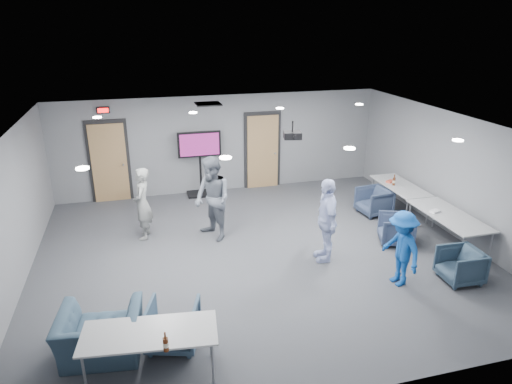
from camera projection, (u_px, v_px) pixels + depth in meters
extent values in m
plane|color=#3A3C41|center=(258.00, 254.00, 9.55)|extent=(9.00, 9.00, 0.00)
plane|color=white|center=(259.00, 127.00, 8.59)|extent=(9.00, 9.00, 0.00)
cube|color=slate|center=(221.00, 144.00, 12.68)|extent=(9.00, 0.02, 2.70)
cube|color=slate|center=(347.00, 309.00, 5.46)|extent=(9.00, 0.02, 2.70)
cube|color=slate|center=(11.00, 217.00, 7.98)|extent=(0.02, 8.00, 2.70)
cube|color=slate|center=(453.00, 175.00, 10.16)|extent=(0.02, 8.00, 2.70)
cube|color=black|center=(109.00, 162.00, 12.02)|extent=(1.06, 0.06, 2.24)
cube|color=#A58350|center=(109.00, 163.00, 12.00)|extent=(0.90, 0.05, 2.10)
cylinder|color=#97999F|center=(123.00, 165.00, 12.06)|extent=(0.04, 0.10, 0.04)
cube|color=black|center=(262.00, 151.00, 13.04)|extent=(1.06, 0.06, 2.24)
cube|color=#A58350|center=(263.00, 152.00, 13.02)|extent=(0.90, 0.05, 2.10)
cylinder|color=#97999F|center=(275.00, 153.00, 13.07)|extent=(0.04, 0.10, 0.04)
cube|color=black|center=(103.00, 110.00, 11.51)|extent=(0.32, 0.06, 0.16)
cube|color=#FF0C0C|center=(103.00, 110.00, 11.48)|extent=(0.26, 0.02, 0.11)
cube|color=black|center=(208.00, 104.00, 11.00)|extent=(0.60, 0.60, 0.03)
cylinder|color=white|center=(82.00, 168.00, 6.24)|extent=(0.18, 0.18, 0.02)
cylinder|color=white|center=(97.00, 117.00, 9.50)|extent=(0.18, 0.18, 0.02)
cylinder|color=white|center=(226.00, 158.00, 6.73)|extent=(0.18, 0.18, 0.02)
cylinder|color=white|center=(193.00, 113.00, 9.98)|extent=(0.18, 0.18, 0.02)
cylinder|color=white|center=(350.00, 148.00, 7.21)|extent=(0.18, 0.18, 0.02)
cylinder|color=white|center=(280.00, 108.00, 10.46)|extent=(0.18, 0.18, 0.02)
cylinder|color=white|center=(458.00, 140.00, 7.70)|extent=(0.18, 0.18, 0.02)
cylinder|color=white|center=(359.00, 104.00, 10.95)|extent=(0.18, 0.18, 0.02)
imported|color=gray|center=(142.00, 204.00, 9.99)|extent=(0.49, 0.65, 1.62)
imported|color=slate|center=(213.00, 199.00, 9.92)|extent=(1.01, 1.12, 1.87)
imported|color=#C6D2FF|center=(326.00, 220.00, 9.06)|extent=(0.58, 1.07, 1.73)
imported|color=#184DA0|center=(401.00, 249.00, 8.24)|extent=(0.63, 0.98, 1.43)
imported|color=#334059|center=(374.00, 201.00, 11.40)|extent=(0.82, 0.80, 0.67)
imported|color=#333E58|center=(396.00, 229.00, 9.91)|extent=(0.91, 0.89, 0.64)
imported|color=#324556|center=(460.00, 265.00, 8.46)|extent=(0.73, 0.71, 0.64)
imported|color=#3D546A|center=(173.00, 325.00, 6.78)|extent=(0.93, 0.94, 0.69)
imported|color=#395063|center=(101.00, 335.00, 6.52)|extent=(1.25, 1.13, 0.74)
cube|color=#A7AAAB|center=(400.00, 186.00, 11.36)|extent=(0.74, 1.77, 0.03)
cylinder|color=#97999F|center=(373.00, 190.00, 12.15)|extent=(0.04, 0.04, 0.70)
cylinder|color=#97999F|center=(406.00, 213.00, 10.69)|extent=(0.04, 0.04, 0.70)
cylinder|color=#97999F|center=(392.00, 188.00, 12.29)|extent=(0.04, 0.04, 0.70)
cylinder|color=#97999F|center=(428.00, 210.00, 10.83)|extent=(0.04, 0.04, 0.70)
cube|color=#A7AAAB|center=(449.00, 215.00, 9.64)|extent=(0.82, 1.97, 0.03)
cylinder|color=#97999F|center=(409.00, 216.00, 10.51)|extent=(0.04, 0.04, 0.70)
cylinder|color=#97999F|center=(462.00, 252.00, 8.87)|extent=(0.04, 0.04, 0.70)
cylinder|color=#97999F|center=(434.00, 213.00, 10.67)|extent=(0.04, 0.04, 0.70)
cylinder|color=#97999F|center=(490.00, 248.00, 9.03)|extent=(0.04, 0.04, 0.70)
cube|color=#A7AAAB|center=(149.00, 333.00, 6.02)|extent=(1.86, 0.95, 0.03)
cylinder|color=#97999F|center=(211.00, 336.00, 6.53)|extent=(0.04, 0.04, 0.70)
cylinder|color=#97999F|center=(93.00, 347.00, 6.32)|extent=(0.04, 0.04, 0.70)
cylinder|color=#97999F|center=(213.00, 364.00, 5.99)|extent=(0.04, 0.04, 0.70)
cylinder|color=#97999F|center=(85.00, 377.00, 5.78)|extent=(0.04, 0.04, 0.70)
cylinder|color=#50220D|center=(166.00, 345.00, 5.65)|extent=(0.07, 0.07, 0.19)
cylinder|color=#50220D|center=(165.00, 335.00, 5.60)|extent=(0.03, 0.03, 0.08)
cylinder|color=beige|center=(166.00, 345.00, 5.65)|extent=(0.07, 0.07, 0.06)
cylinder|color=#50220D|center=(394.00, 182.00, 11.32)|extent=(0.07, 0.07, 0.19)
cylinder|color=#50220D|center=(395.00, 176.00, 11.27)|extent=(0.03, 0.03, 0.09)
cylinder|color=beige|center=(394.00, 182.00, 11.32)|extent=(0.07, 0.07, 0.06)
cube|color=#C94932|center=(390.00, 181.00, 11.55)|extent=(0.24, 0.21, 0.05)
cube|color=white|center=(435.00, 211.00, 9.75)|extent=(0.23, 0.19, 0.05)
cube|color=black|center=(202.00, 193.00, 12.77)|extent=(0.78, 0.56, 0.06)
cylinder|color=black|center=(200.00, 170.00, 12.53)|extent=(0.06, 0.06, 1.34)
cube|color=black|center=(199.00, 144.00, 12.27)|extent=(1.17, 0.07, 0.69)
cube|color=#671752|center=(200.00, 145.00, 12.22)|extent=(1.06, 0.01, 0.60)
cylinder|color=black|center=(293.00, 126.00, 9.17)|extent=(0.04, 0.04, 0.22)
cube|color=black|center=(292.00, 135.00, 9.24)|extent=(0.41, 0.37, 0.14)
cylinder|color=black|center=(295.00, 137.00, 9.09)|extent=(0.08, 0.06, 0.08)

